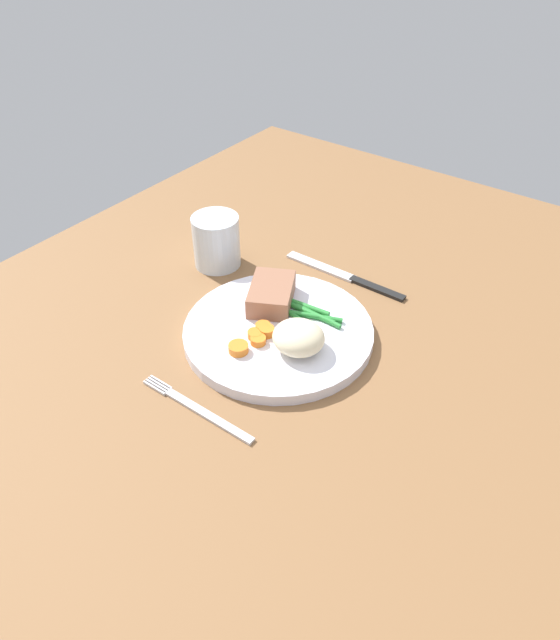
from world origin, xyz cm
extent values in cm
cube|color=brown|center=(0.00, 0.00, 1.00)|extent=(120.00, 90.00, 2.00)
cylinder|color=white|center=(0.38, -1.24, 2.80)|extent=(25.39, 25.39, 1.60)
cube|color=#936047|center=(3.81, 2.76, 5.09)|extent=(10.11, 8.97, 2.98)
ellipsoid|color=beige|center=(-1.90, -5.81, 5.47)|extent=(6.42, 6.74, 3.74)
cylinder|color=orange|center=(-4.07, -1.02, 4.07)|extent=(2.04, 2.04, 0.93)
cylinder|color=orange|center=(-6.82, -0.21, 4.14)|extent=(2.56, 2.56, 1.07)
cylinder|color=orange|center=(-1.71, 0.14, 4.12)|extent=(2.05, 2.05, 1.03)
cylinder|color=orange|center=(-3.43, -0.29, 4.08)|extent=(1.96, 1.96, 0.96)
cylinder|color=orange|center=(-2.05, -0.88, 4.15)|extent=(2.03, 2.03, 1.10)
cylinder|color=#2D8C38|center=(4.68, -2.91, 3.98)|extent=(0.84, 8.36, 0.76)
cylinder|color=#2D8C38|center=(2.85, -2.47, 3.92)|extent=(1.48, 7.85, 0.63)
cylinder|color=#2D8C38|center=(5.49, -1.77, 4.00)|extent=(1.52, 7.49, 0.80)
cylinder|color=#2D8C38|center=(4.27, -3.71, 3.97)|extent=(3.78, 8.08, 0.73)
cylinder|color=#2D8C38|center=(4.76, -4.39, 3.96)|extent=(1.03, 7.36, 0.71)
cube|color=silver|center=(-16.32, -3.24, 2.20)|extent=(1.00, 13.00, 0.40)
cube|color=silver|center=(-16.92, 5.06, 2.20)|extent=(0.24, 3.60, 0.40)
cube|color=silver|center=(-16.52, 5.06, 2.20)|extent=(0.24, 3.60, 0.40)
cube|color=silver|center=(-16.12, 5.06, 2.20)|extent=(0.24, 3.60, 0.40)
cube|color=silver|center=(-15.72, 5.06, 2.20)|extent=(0.24, 3.60, 0.40)
cube|color=black|center=(17.26, -6.74, 2.20)|extent=(1.30, 9.00, 0.64)
cube|color=silver|center=(17.26, 3.26, 2.20)|extent=(1.70, 12.00, 0.40)
cylinder|color=silver|center=(8.64, 17.00, 6.07)|extent=(7.25, 7.25, 8.14)
cylinder|color=silver|center=(8.64, 17.00, 4.30)|extent=(6.67, 6.67, 4.60)
camera|label=1|loc=(-48.49, -37.18, 53.91)|focal=33.15mm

